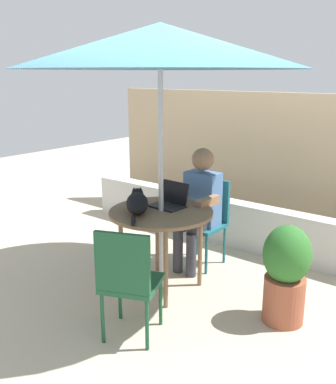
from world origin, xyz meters
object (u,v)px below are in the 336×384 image
patio_umbrella (160,46)px  chair_empty (128,277)px  person_seated (198,202)px  cat (137,203)px  patio_table (161,218)px  potted_plant_near_fence (286,272)px  chair_occupied (207,215)px  laptop (171,199)px

patio_umbrella → chair_empty: size_ratio=2.73×
person_seated → chair_empty: bearing=-76.6°
cat → patio_table: bearing=46.8°
chair_empty → potted_plant_near_fence: chair_empty is taller
chair_occupied → potted_plant_near_fence: (1.12, -0.59, -0.08)m
laptop → chair_empty: bearing=-69.9°
patio_table → cat: cat is taller
chair_empty → potted_plant_near_fence: bearing=50.2°
patio_table → chair_occupied: chair_occupied is taller
patio_umbrella → chair_empty: patio_umbrella is taller
patio_umbrella → laptop: (-0.02, 0.17, -1.32)m
patio_table → chair_occupied: size_ratio=1.05×
patio_table → potted_plant_near_fence: size_ratio=1.15×
patio_table → cat: 0.26m
patio_umbrella → chair_empty: bearing=-67.4°
chair_occupied → laptop: 0.65m
chair_occupied → cat: size_ratio=1.64×
laptop → patio_table: bearing=-82.3°
patio_table → patio_umbrella: (0.00, 0.00, 1.45)m
laptop → potted_plant_near_fence: size_ratio=0.39×
chair_empty → laptop: laptop is taller
chair_empty → person_seated: person_seated is taller
patio_table → laptop: size_ratio=2.93×
chair_occupied → person_seated: person_seated is taller
patio_umbrella → chair_empty: 1.83m
chair_empty → potted_plant_near_fence: (0.79, 0.95, -0.08)m
chair_empty → potted_plant_near_fence: 1.24m
chair_empty → cat: (-0.47, 0.63, 0.32)m
chair_occupied → potted_plant_near_fence: 1.27m
patio_umbrella → laptop: size_ratio=7.59×
chair_empty → cat: bearing=126.7°
patio_table → patio_umbrella: size_ratio=0.39×
patio_umbrella → person_seated: (0.00, 0.59, -1.44)m
chair_occupied → potted_plant_near_fence: bearing=-27.6°
patio_table → potted_plant_near_fence: 1.16m
patio_umbrella → potted_plant_near_fence: 2.04m
patio_umbrella → laptop: bearing=97.7°
chair_occupied → chair_empty: (0.33, -1.53, 0.00)m
patio_table → cat: (-0.14, -0.15, 0.15)m
laptop → potted_plant_near_fence: (1.14, -0.01, -0.38)m
patio_table → person_seated: (0.00, 0.59, 0.01)m
patio_table → chair_empty: (0.33, -0.79, -0.16)m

